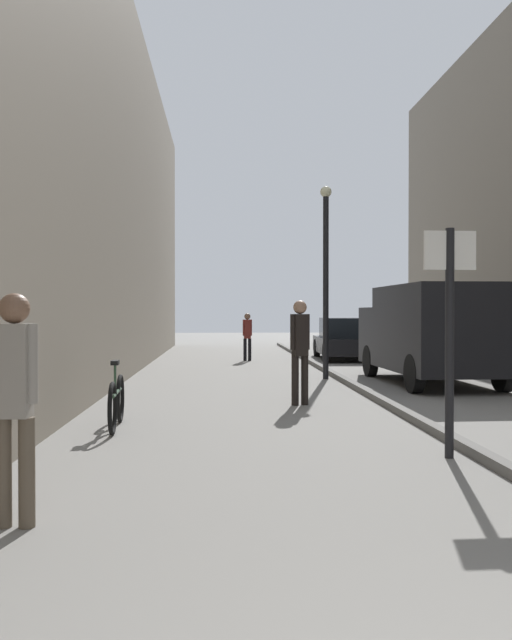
{
  "coord_description": "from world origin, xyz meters",
  "views": [
    {
      "loc": [
        -1.32,
        -1.18,
        1.65
      ],
      "look_at": [
        -0.65,
        11.45,
        1.5
      ],
      "focal_mm": 37.21,
      "sensor_mm": 36.0,
      "label": 1
    }
  ],
  "objects_px": {
    "delivery_van": "(430,331)",
    "street_sign_post": "(450,322)",
    "pedestrian_mid_block": "(300,345)",
    "pedestrian_main_foreground": "(247,333)",
    "parked_car": "(345,339)",
    "pedestrian_far_crossing": "(15,392)",
    "bicycle_leaning": "(117,402)",
    "lamp_post": "(326,269)"
  },
  "relations": [
    {
      "from": "street_sign_post",
      "to": "pedestrian_main_foreground",
      "type": "bearing_deg",
      "value": -85.32
    },
    {
      "from": "pedestrian_main_foreground",
      "to": "delivery_van",
      "type": "distance_m",
      "value": 8.37
    },
    {
      "from": "pedestrian_far_crossing",
      "to": "bicycle_leaning",
      "type": "relative_size",
      "value": 1.02
    },
    {
      "from": "pedestrian_main_foreground",
      "to": "street_sign_post",
      "type": "relative_size",
      "value": 0.62
    },
    {
      "from": "pedestrian_main_foreground",
      "to": "parked_car",
      "type": "xyz_separation_m",
      "value": [
        3.44,
        0.62,
        -0.22
      ]
    },
    {
      "from": "pedestrian_mid_block",
      "to": "delivery_van",
      "type": "height_order",
      "value": "delivery_van"
    },
    {
      "from": "pedestrian_main_foreground",
      "to": "pedestrian_mid_block",
      "type": "bearing_deg",
      "value": -97.7
    },
    {
      "from": "pedestrian_main_foreground",
      "to": "parked_car",
      "type": "relative_size",
      "value": 0.38
    },
    {
      "from": "pedestrian_mid_block",
      "to": "street_sign_post",
      "type": "height_order",
      "value": "street_sign_post"
    },
    {
      "from": "street_sign_post",
      "to": "parked_car",
      "type": "bearing_deg",
      "value": -98.1
    },
    {
      "from": "delivery_van",
      "to": "street_sign_post",
      "type": "relative_size",
      "value": 1.98
    },
    {
      "from": "parked_car",
      "to": "bicycle_leaning",
      "type": "relative_size",
      "value": 2.41
    },
    {
      "from": "lamp_post",
      "to": "bicycle_leaning",
      "type": "bearing_deg",
      "value": -121.0
    },
    {
      "from": "lamp_post",
      "to": "pedestrian_main_foreground",
      "type": "bearing_deg",
      "value": 105.38
    },
    {
      "from": "pedestrian_far_crossing",
      "to": "bicycle_leaning",
      "type": "height_order",
      "value": "pedestrian_far_crossing"
    },
    {
      "from": "delivery_van",
      "to": "pedestrian_main_foreground",
      "type": "bearing_deg",
      "value": 116.33
    },
    {
      "from": "pedestrian_far_crossing",
      "to": "lamp_post",
      "type": "height_order",
      "value": "lamp_post"
    },
    {
      "from": "pedestrian_mid_block",
      "to": "street_sign_post",
      "type": "bearing_deg",
      "value": -92.07
    },
    {
      "from": "pedestrian_far_crossing",
      "to": "lamp_post",
      "type": "relative_size",
      "value": 0.38
    },
    {
      "from": "pedestrian_main_foreground",
      "to": "parked_car",
      "type": "bearing_deg",
      "value": -0.16
    },
    {
      "from": "pedestrian_far_crossing",
      "to": "lamp_post",
      "type": "xyz_separation_m",
      "value": [
        4.17,
        11.09,
        1.68
      ]
    },
    {
      "from": "pedestrian_main_foreground",
      "to": "lamp_post",
      "type": "relative_size",
      "value": 0.34
    },
    {
      "from": "pedestrian_main_foreground",
      "to": "bicycle_leaning",
      "type": "distance_m",
      "value": 13.16
    },
    {
      "from": "pedestrian_far_crossing",
      "to": "bicycle_leaning",
      "type": "xyz_separation_m",
      "value": [
        0.1,
        4.32,
        -0.66
      ]
    },
    {
      "from": "parked_car",
      "to": "lamp_post",
      "type": "xyz_separation_m",
      "value": [
        -1.75,
        -6.77,
        2.01
      ]
    },
    {
      "from": "parked_car",
      "to": "street_sign_post",
      "type": "xyz_separation_m",
      "value": [
        -1.75,
        -15.66,
        0.83
      ]
    },
    {
      "from": "pedestrian_main_foreground",
      "to": "lamp_post",
      "type": "height_order",
      "value": "lamp_post"
    },
    {
      "from": "pedestrian_mid_block",
      "to": "delivery_van",
      "type": "distance_m",
      "value": 4.78
    },
    {
      "from": "pedestrian_mid_block",
      "to": "bicycle_leaning",
      "type": "distance_m",
      "value": 3.7
    },
    {
      "from": "pedestrian_main_foreground",
      "to": "street_sign_post",
      "type": "xyz_separation_m",
      "value": [
        1.68,
        -15.04,
        0.61
      ]
    },
    {
      "from": "bicycle_leaning",
      "to": "pedestrian_far_crossing",
      "type": "bearing_deg",
      "value": -94.25
    },
    {
      "from": "pedestrian_far_crossing",
      "to": "street_sign_post",
      "type": "bearing_deg",
      "value": 30.89
    },
    {
      "from": "pedestrian_mid_block",
      "to": "street_sign_post",
      "type": "distance_m",
      "value": 4.51
    },
    {
      "from": "delivery_van",
      "to": "street_sign_post",
      "type": "xyz_separation_m",
      "value": [
        -2.24,
        -7.66,
        0.33
      ]
    },
    {
      "from": "parked_car",
      "to": "bicycle_leaning",
      "type": "height_order",
      "value": "parked_car"
    },
    {
      "from": "parked_car",
      "to": "lamp_post",
      "type": "distance_m",
      "value": 7.28
    },
    {
      "from": "street_sign_post",
      "to": "lamp_post",
      "type": "distance_m",
      "value": 8.97
    },
    {
      "from": "delivery_van",
      "to": "parked_car",
      "type": "relative_size",
      "value": 1.21
    },
    {
      "from": "pedestrian_far_crossing",
      "to": "pedestrian_mid_block",
      "type": "bearing_deg",
      "value": 68.47
    },
    {
      "from": "pedestrian_far_crossing",
      "to": "bicycle_leaning",
      "type": "bearing_deg",
      "value": 91.71
    },
    {
      "from": "pedestrian_far_crossing",
      "to": "street_sign_post",
      "type": "xyz_separation_m",
      "value": [
        4.16,
        2.2,
        0.51
      ]
    },
    {
      "from": "lamp_post",
      "to": "bicycle_leaning",
      "type": "xyz_separation_m",
      "value": [
        -4.07,
        -6.78,
        -2.34
      ]
    }
  ]
}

